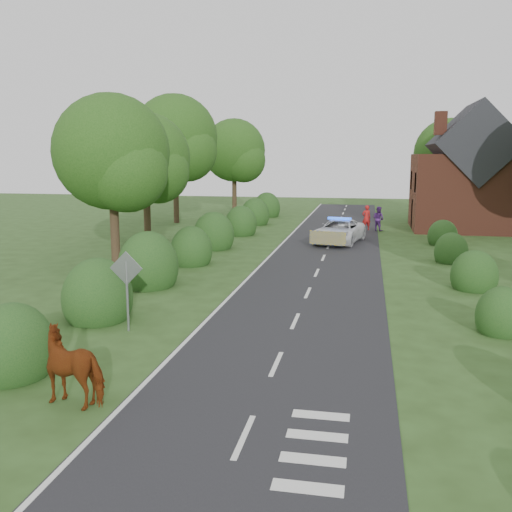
% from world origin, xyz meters
% --- Properties ---
extents(ground, '(120.00, 120.00, 0.00)m').
position_xyz_m(ground, '(0.00, 0.00, 0.00)').
color(ground, '#2D471B').
extents(road, '(6.00, 70.00, 0.02)m').
position_xyz_m(road, '(0.00, 15.00, 0.01)').
color(road, black).
rests_on(road, ground).
extents(road_markings, '(4.96, 70.00, 0.01)m').
position_xyz_m(road_markings, '(-1.60, 12.93, 0.03)').
color(road_markings, white).
rests_on(road_markings, road).
extents(hedgerow_left, '(2.75, 50.41, 3.00)m').
position_xyz_m(hedgerow_left, '(-6.51, 11.69, 0.75)').
color(hedgerow_left, '#1B4419').
rests_on(hedgerow_left, ground).
extents(hedgerow_right, '(2.10, 45.78, 2.10)m').
position_xyz_m(hedgerow_right, '(6.60, 11.21, 0.55)').
color(hedgerow_right, '#1B4419').
rests_on(hedgerow_right, ground).
extents(tree_left_a, '(5.74, 5.60, 8.38)m').
position_xyz_m(tree_left_a, '(-9.75, 11.86, 5.34)').
color(tree_left_a, '#332316').
rests_on(tree_left_a, ground).
extents(tree_left_b, '(5.74, 5.60, 8.07)m').
position_xyz_m(tree_left_b, '(-11.25, 19.86, 5.04)').
color(tree_left_b, '#332316').
rests_on(tree_left_b, ground).
extents(tree_left_c, '(6.97, 6.80, 10.22)m').
position_xyz_m(tree_left_c, '(-12.70, 29.83, 6.53)').
color(tree_left_c, '#332316').
rests_on(tree_left_c, ground).
extents(tree_left_d, '(6.15, 6.00, 8.89)m').
position_xyz_m(tree_left_d, '(-10.23, 39.85, 5.64)').
color(tree_left_d, '#332316').
rests_on(tree_left_d, ground).
extents(tree_right_c, '(6.15, 6.00, 8.58)m').
position_xyz_m(tree_right_c, '(9.27, 37.85, 5.34)').
color(tree_right_c, '#332316').
rests_on(tree_right_c, ground).
extents(road_sign, '(1.06, 0.08, 2.53)m').
position_xyz_m(road_sign, '(-5.00, 2.00, 1.65)').
color(road_sign, gray).
rests_on(road_sign, ground).
extents(house, '(8.00, 7.40, 9.17)m').
position_xyz_m(house, '(9.49, 30.00, 3.79)').
color(house, brown).
rests_on(house, ground).
extents(cow, '(2.11, 1.29, 1.41)m').
position_xyz_m(cow, '(-4.01, -3.04, 0.71)').
color(cow, '#63190E').
rests_on(cow, ground).
extents(police_van, '(3.42, 5.65, 1.60)m').
position_xyz_m(police_van, '(0.54, 21.58, 0.73)').
color(police_van, silver).
rests_on(police_van, ground).
extents(pedestrian_red, '(0.78, 0.67, 1.83)m').
position_xyz_m(pedestrian_red, '(2.18, 28.18, 0.91)').
color(pedestrian_red, red).
rests_on(pedestrian_red, ground).
extents(pedestrian_purple, '(1.10, 1.06, 1.78)m').
position_xyz_m(pedestrian_purple, '(3.03, 27.92, 0.89)').
color(pedestrian_purple, '#4A2169').
rests_on(pedestrian_purple, ground).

